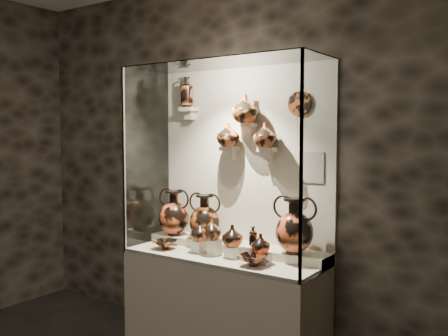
{
  "coord_description": "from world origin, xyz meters",
  "views": [
    {
      "loc": [
        2.31,
        -1.15,
        1.84
      ],
      "look_at": [
        -0.06,
        2.28,
        1.54
      ],
      "focal_mm": 40.0,
      "sensor_mm": 36.0,
      "label": 1
    }
  ],
  "objects_px": {
    "amphora_right": "(294,226)",
    "jug_e": "(261,244)",
    "lekythos_small": "(253,235)",
    "kylix_right": "(253,259)",
    "amphora_mid": "(205,217)",
    "ovoid_vase_a": "(228,135)",
    "ovoid_vase_c": "(265,135)",
    "jug_c": "(232,236)",
    "kylix_left": "(166,244)",
    "amphora_left": "(174,213)",
    "lekythos_tall": "(187,90)",
    "jug_b": "(212,229)",
    "ovoid_vase_b": "(245,109)",
    "jug_a": "(200,231)"
  },
  "relations": [
    {
      "from": "ovoid_vase_b",
      "to": "jug_c",
      "type": "bearing_deg",
      "value": -79.97
    },
    {
      "from": "ovoid_vase_b",
      "to": "ovoid_vase_a",
      "type": "bearing_deg",
      "value": -179.11
    },
    {
      "from": "jug_c",
      "to": "jug_e",
      "type": "distance_m",
      "value": 0.28
    },
    {
      "from": "jug_b",
      "to": "ovoid_vase_b",
      "type": "distance_m",
      "value": 1.03
    },
    {
      "from": "jug_b",
      "to": "ovoid_vase_a",
      "type": "distance_m",
      "value": 0.82
    },
    {
      "from": "amphora_right",
      "to": "jug_a",
      "type": "xyz_separation_m",
      "value": [
        -0.79,
        -0.17,
        -0.11
      ]
    },
    {
      "from": "jug_c",
      "to": "kylix_left",
      "type": "relative_size",
      "value": 0.72
    },
    {
      "from": "amphora_right",
      "to": "ovoid_vase_a",
      "type": "xyz_separation_m",
      "value": [
        -0.67,
        0.08,
        0.7
      ]
    },
    {
      "from": "jug_b",
      "to": "ovoid_vase_a",
      "type": "xyz_separation_m",
      "value": [
        -0.01,
        0.26,
        0.78
      ]
    },
    {
      "from": "amphora_right",
      "to": "amphora_left",
      "type": "bearing_deg",
      "value": -156.31
    },
    {
      "from": "lekythos_tall",
      "to": "ovoid_vase_b",
      "type": "bearing_deg",
      "value": -18.83
    },
    {
      "from": "amphora_mid",
      "to": "jug_b",
      "type": "xyz_separation_m",
      "value": [
        0.22,
        -0.2,
        -0.05
      ]
    },
    {
      "from": "kylix_right",
      "to": "kylix_left",
      "type": "bearing_deg",
      "value": 155.29
    },
    {
      "from": "amphora_right",
      "to": "kylix_left",
      "type": "relative_size",
      "value": 1.77
    },
    {
      "from": "kylix_right",
      "to": "lekythos_tall",
      "type": "relative_size",
      "value": 0.86
    },
    {
      "from": "jug_e",
      "to": "kylix_right",
      "type": "height_order",
      "value": "jug_e"
    },
    {
      "from": "amphora_left",
      "to": "jug_a",
      "type": "bearing_deg",
      "value": -21.53
    },
    {
      "from": "kylix_right",
      "to": "lekythos_small",
      "type": "bearing_deg",
      "value": 98.87
    },
    {
      "from": "ovoid_vase_b",
      "to": "amphora_left",
      "type": "bearing_deg",
      "value": -170.59
    },
    {
      "from": "amphora_mid",
      "to": "jug_a",
      "type": "relative_size",
      "value": 2.38
    },
    {
      "from": "amphora_left",
      "to": "kylix_left",
      "type": "distance_m",
      "value": 0.35
    },
    {
      "from": "jug_a",
      "to": "lekythos_small",
      "type": "relative_size",
      "value": 0.95
    },
    {
      "from": "kylix_right",
      "to": "amphora_mid",
      "type": "bearing_deg",
      "value": 134.47
    },
    {
      "from": "jug_e",
      "to": "ovoid_vase_c",
      "type": "distance_m",
      "value": 0.88
    },
    {
      "from": "ovoid_vase_a",
      "to": "ovoid_vase_c",
      "type": "height_order",
      "value": "ovoid_vase_a"
    },
    {
      "from": "amphora_left",
      "to": "kylix_right",
      "type": "distance_m",
      "value": 1.08
    },
    {
      "from": "jug_c",
      "to": "amphora_right",
      "type": "bearing_deg",
      "value": 35.05
    },
    {
      "from": "amphora_left",
      "to": "amphora_right",
      "type": "xyz_separation_m",
      "value": [
        1.22,
        -0.01,
        0.01
      ]
    },
    {
      "from": "amphora_right",
      "to": "lekythos_small",
      "type": "relative_size",
      "value": 2.49
    },
    {
      "from": "lekythos_tall",
      "to": "jug_e",
      "type": "bearing_deg",
      "value": -31.46
    },
    {
      "from": "jug_b",
      "to": "lekythos_small",
      "type": "relative_size",
      "value": 0.97
    },
    {
      "from": "amphora_mid",
      "to": "kylix_right",
      "type": "height_order",
      "value": "amphora_mid"
    },
    {
      "from": "amphora_left",
      "to": "ovoid_vase_a",
      "type": "relative_size",
      "value": 2.0
    },
    {
      "from": "jug_e",
      "to": "amphora_right",
      "type": "bearing_deg",
      "value": 61.09
    },
    {
      "from": "amphora_right",
      "to": "jug_e",
      "type": "relative_size",
      "value": 2.87
    },
    {
      "from": "ovoid_vase_a",
      "to": "amphora_mid",
      "type": "bearing_deg",
      "value": -143.16
    },
    {
      "from": "ovoid_vase_a",
      "to": "ovoid_vase_c",
      "type": "xyz_separation_m",
      "value": [
        0.36,
        0.0,
        -0.0
      ]
    },
    {
      "from": "ovoid_vase_c",
      "to": "jug_a",
      "type": "bearing_deg",
      "value": -142.64
    },
    {
      "from": "kylix_left",
      "to": "kylix_right",
      "type": "height_order",
      "value": "kylix_right"
    },
    {
      "from": "amphora_mid",
      "to": "lekythos_small",
      "type": "bearing_deg",
      "value": -38.52
    },
    {
      "from": "amphora_mid",
      "to": "kylix_right",
      "type": "distance_m",
      "value": 0.76
    },
    {
      "from": "jug_b",
      "to": "jug_a",
      "type": "bearing_deg",
      "value": 159.55
    },
    {
      "from": "jug_a",
      "to": "lekythos_small",
      "type": "bearing_deg",
      "value": -0.76
    },
    {
      "from": "kylix_left",
      "to": "amphora_mid",
      "type": "bearing_deg",
      "value": 25.31
    },
    {
      "from": "jug_c",
      "to": "jug_e",
      "type": "relative_size",
      "value": 1.16
    },
    {
      "from": "amphora_right",
      "to": "lekythos_small",
      "type": "bearing_deg",
      "value": -126.86
    },
    {
      "from": "amphora_left",
      "to": "jug_a",
      "type": "height_order",
      "value": "amphora_left"
    },
    {
      "from": "lekythos_tall",
      "to": "ovoid_vase_b",
      "type": "relative_size",
      "value": 1.32
    },
    {
      "from": "jug_a",
      "to": "lekythos_small",
      "type": "height_order",
      "value": "lekythos_small"
    },
    {
      "from": "amphora_right",
      "to": "kylix_left",
      "type": "bearing_deg",
      "value": -143.96
    }
  ]
}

